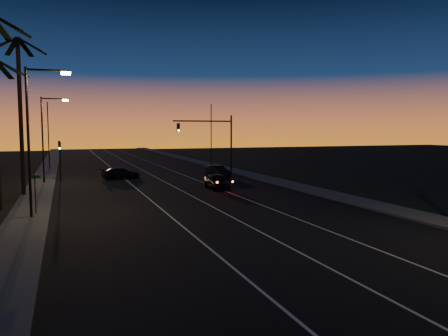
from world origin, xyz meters
name	(u,v)px	position (x,y,z in m)	size (l,w,h in m)	color
road	(173,189)	(0.00, 30.00, 0.01)	(20.00, 170.00, 0.01)	black
sidewalk_left	(37,195)	(-11.20, 30.00, 0.08)	(2.40, 170.00, 0.16)	#3D3D3A
sidewalk_right	(284,183)	(11.20, 30.00, 0.08)	(2.40, 170.00, 0.16)	#3D3D3A
lane_stripe_left	(139,191)	(-3.00, 30.00, 0.02)	(0.12, 160.00, 0.01)	silver
lane_stripe_mid	(178,189)	(0.50, 30.00, 0.02)	(0.12, 160.00, 0.01)	silver
lane_stripe_right	(215,187)	(4.00, 30.00, 0.02)	(0.12, 160.00, 0.01)	silver
palm_far	(20,101)	(-12.20, 30.00, 7.61)	(4.25, 4.16, 12.53)	black
streetlight_left_near	(34,130)	(-10.70, 20.00, 5.32)	(2.55, 0.26, 9.00)	black
streetlight_left_far	(46,132)	(-10.69, 38.00, 5.06)	(2.55, 0.26, 8.50)	black
street_sign	(35,190)	(-10.80, 21.00, 1.66)	(0.70, 0.06, 2.60)	black
signal_mast	(212,134)	(7.14, 39.99, 4.78)	(7.10, 0.41, 7.00)	black
signal_post	(60,153)	(-9.50, 39.98, 2.89)	(0.28, 0.37, 4.20)	black
far_pole_left	(48,136)	(-11.00, 55.00, 4.50)	(0.14, 0.14, 9.00)	black
far_pole_right	(211,135)	(11.00, 52.00, 4.50)	(0.14, 0.14, 9.00)	black
lead_car	(217,181)	(3.80, 28.73, 0.70)	(1.80, 4.56, 1.37)	black
right_car	(217,171)	(6.89, 37.50, 0.68)	(1.92, 4.20, 1.33)	black
cross_car	(121,173)	(-3.39, 39.69, 0.62)	(4.51, 2.70, 1.22)	black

